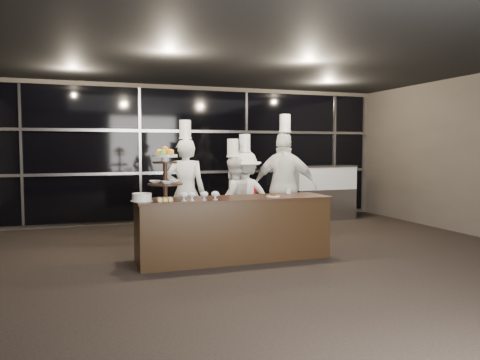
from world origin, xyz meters
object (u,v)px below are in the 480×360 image
object	(u,v)px
chef_d	(285,186)
display_stand	(165,170)
display_case	(322,189)
buffet_counter	(234,228)
layer_cake	(142,197)
chef_a	(186,192)
chef_b	(233,200)
chef_c	(245,196)

from	to	relation	value
chef_d	display_stand	bearing A→B (deg)	-156.49
display_case	display_stand	bearing A→B (deg)	-143.77
buffet_counter	layer_cake	size ratio (longest dim) A/B	9.47
chef_a	chef_b	xyz separation A→B (m)	(0.81, -0.05, -0.16)
chef_c	chef_d	bearing A→B (deg)	-15.44
chef_b	chef_c	xyz separation A→B (m)	(0.25, 0.10, 0.04)
display_stand	layer_cake	world-z (taller)	display_stand
layer_cake	buffet_counter	bearing A→B (deg)	2.15
layer_cake	chef_c	xyz separation A→B (m)	(1.92, 1.22, -0.17)
chef_b	display_case	bearing A→B (deg)	34.99
layer_cake	chef_b	xyz separation A→B (m)	(1.67, 1.12, -0.21)
chef_a	chef_d	bearing A→B (deg)	-4.50
display_case	chef_c	bearing A→B (deg)	-143.85
buffet_counter	display_case	xyz separation A→B (m)	(3.14, 3.03, 0.22)
chef_d	display_case	bearing A→B (deg)	47.52
layer_cake	chef_a	xyz separation A→B (m)	(0.87, 1.17, -0.05)
layer_cake	chef_b	bearing A→B (deg)	33.94
display_case	chef_c	distance (m)	3.16
chef_b	chef_d	bearing A→B (deg)	-5.57
chef_a	display_case	bearing A→B (deg)	27.96
layer_cake	chef_c	distance (m)	2.28
chef_d	chef_a	bearing A→B (deg)	175.50
buffet_counter	chef_b	xyz separation A→B (m)	(0.34, 1.07, 0.30)
display_stand	display_case	world-z (taller)	display_stand
display_stand	chef_d	bearing A→B (deg)	23.51
layer_cake	chef_d	size ratio (longest dim) A/B	0.14
buffet_counter	chef_d	size ratio (longest dim) A/B	1.28
display_case	chef_d	distance (m)	2.79
display_case	chef_b	xyz separation A→B (m)	(-2.80, -1.96, 0.08)
chef_c	display_case	bearing A→B (deg)	36.15
chef_a	display_stand	bearing A→B (deg)	-115.55
display_stand	chef_c	distance (m)	2.05
buffet_counter	chef_a	bearing A→B (deg)	112.53
chef_a	chef_c	size ratio (longest dim) A/B	1.12
layer_cake	chef_d	bearing A→B (deg)	21.75
chef_a	chef_c	distance (m)	1.06
display_stand	display_case	size ratio (longest dim) A/B	0.51
buffet_counter	layer_cake	distance (m)	1.42
chef_a	chef_d	xyz separation A→B (m)	(1.73, -0.14, 0.05)
layer_cake	chef_b	world-z (taller)	chef_b
display_stand	chef_d	world-z (taller)	chef_d
buffet_counter	chef_b	world-z (taller)	chef_b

